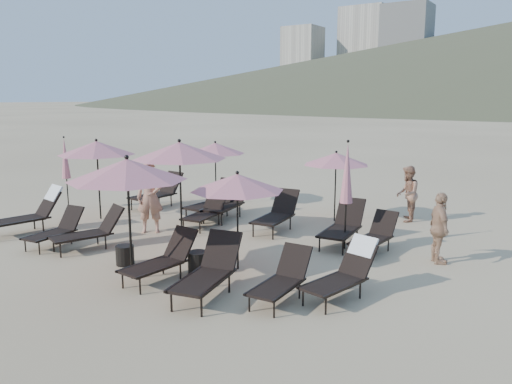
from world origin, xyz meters
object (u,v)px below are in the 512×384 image
Objects in this scene: lounger_5 at (282,278)px; lounger_10 at (343,225)px; umbrella_open_3 at (215,148)px; beachgoer_c at (439,228)px; lounger_9 at (277,213)px; umbrella_open_2 at (237,183)px; lounger_2 at (90,230)px; beachgoer_a at (150,197)px; lounger_3 at (162,259)px; beachgoer_b at (407,194)px; lounger_8 at (227,202)px; lounger_6 at (158,192)px; lounger_11 at (375,235)px; umbrella_open_5 at (127,170)px; umbrella_closed_1 at (65,159)px; umbrella_open_0 at (97,148)px; lounger_7 at (213,200)px; lounger_0 at (31,211)px; side_table_0 at (125,255)px; umbrella_open_1 at (180,151)px; umbrella_open_4 at (336,159)px; lounger_12 at (345,271)px; side_table_1 at (198,263)px; lounger_13 at (208,208)px; umbrella_closed_0 at (347,174)px; lounger_1 at (56,229)px; lounger_4 at (209,270)px.

lounger_10 is (-0.48, 3.73, 0.08)m from lounger_5.
umbrella_open_3 is 8.03m from beachgoer_c.
lounger_9 is 3.45m from umbrella_open_2.
lounger_2 is 5.97m from lounger_10.
beachgoer_a is at bearing -150.29° from lounger_9.
beachgoer_b reaches higher than lounger_3.
beachgoer_a is (-0.73, -2.36, 0.45)m from lounger_8.
lounger_5 is 3.76m from lounger_10.
lounger_6 is 4.77m from lounger_9.
lounger_11 is (2.82, 3.99, -0.02)m from lounger_3.
umbrella_open_5 reaches higher than umbrella_closed_1.
umbrella_open_0 is (-7.47, 2.29, 1.67)m from lounger_5.
lounger_7 is at bearing 51.39° from beachgoer_c.
lounger_11 is (0.85, -0.15, -0.07)m from lounger_10.
beachgoer_a is (2.62, 1.71, 0.38)m from lounger_0.
umbrella_open_2 is 2.15m from umbrella_open_5.
side_table_0 is at bearing 4.51° from lounger_0.
umbrella_open_1 is at bearing -35.18° from beachgoer_a.
umbrella_open_4 reaches higher than side_table_0.
beachgoer_b is at bearing 109.88° from lounger_12.
lounger_9 is 7.12m from umbrella_closed_1.
beachgoer_c is at bearing 40.68° from side_table_1.
lounger_13 is 3.84m from umbrella_open_4.
umbrella_open_3 reaches higher than lounger_0.
lounger_10 is at bearing 60.40° from umbrella_open_5.
umbrella_open_3 is 6.02m from umbrella_closed_0.
lounger_7 is at bearing 167.45° from lounger_10.
side_table_0 is (5.63, -2.77, -1.40)m from umbrella_closed_1.
lounger_11 is at bearing -2.36° from lounger_6.
umbrella_open_1 is 6.58m from beachgoer_b.
lounger_1 is at bearing 82.20° from beachgoer_c.
beachgoer_a reaches higher than beachgoer_b.
lounger_4 is 1.03× the size of lounger_10.
umbrella_open_0 is at bearing -149.05° from umbrella_open_4.
umbrella_open_5 is at bearing -33.53° from umbrella_open_0.
lounger_11 is 0.66× the size of umbrella_open_0.
beachgoer_b is (-0.26, 3.30, 0.39)m from lounger_11.
lounger_6 is 0.82× the size of umbrella_closed_1.
beachgoer_a reaches higher than lounger_13.
lounger_13 is at bearing -172.49° from lounger_11.
lounger_6 is at bearing 152.41° from lounger_13.
lounger_4 is at bearing -24.26° from umbrella_open_0.
umbrella_open_5 reaches higher than lounger_4.
lounger_13 is (0.08, -0.98, 0.00)m from lounger_8.
lounger_1 is 3.94m from lounger_13.
lounger_1 is 4.11m from side_table_1.
lounger_6 is 0.81× the size of umbrella_open_0.
beachgoer_a is (-1.41, 2.20, 0.73)m from side_table_0.
lounger_12 is 0.66× the size of umbrella_closed_0.
lounger_6 is (-1.93, 4.24, 0.05)m from lounger_2.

